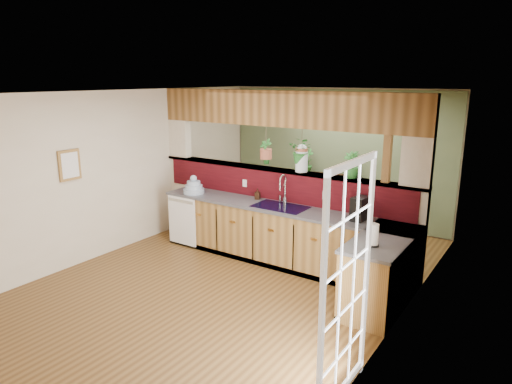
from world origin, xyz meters
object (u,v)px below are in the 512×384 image
Objects in this scene: soap_dispenser at (258,194)px; shelving_console at (324,197)px; paper_towel at (374,235)px; glass_jar at (302,158)px; coffee_maker at (360,210)px; dish_stack at (194,188)px; faucet at (283,188)px.

shelving_console is at bearing 85.40° from soap_dispenser.
glass_jar is (-1.59, 1.19, 0.57)m from paper_towel.
coffee_maker is at bearing -4.38° from soap_dispenser.
shelving_console is at bearing 104.69° from glass_jar.
glass_jar is (1.77, 0.48, 0.61)m from dish_stack.
paper_towel is 2.07m from glass_jar.
coffee_maker is 0.76× the size of glass_jar.
faucet reaches higher than paper_towel.
paper_towel is (1.78, -0.97, -0.12)m from faucet.
glass_jar reaches higher than soap_dispenser.
glass_jar is 2.25m from shelving_console.
paper_towel is at bearing -36.74° from glass_jar.
faucet reaches higher than coffee_maker.
dish_stack is 2.74m from shelving_console.
soap_dispenser is (1.10, 0.27, -0.01)m from dish_stack.
glass_jar reaches higher than shelving_console.
shelving_console is (0.17, 2.11, -0.49)m from soap_dispenser.
dish_stack is 1.10× the size of coffee_maker.
glass_jar is (-1.09, 0.34, 0.55)m from coffee_maker.
coffee_maker is at bearing 120.71° from paper_towel.
soap_dispenser is at bearing -178.04° from coffee_maker.
faucet is at bearing 151.37° from paper_towel.
faucet is 1.46× the size of coffee_maker.
paper_towel is (0.50, -0.85, -0.02)m from coffee_maker.
glass_jar is (0.67, 0.21, 0.61)m from soap_dispenser.
faucet is at bearing -1.69° from soap_dispenser.
dish_stack is at bearing -166.02° from soap_dispenser.
paper_towel is at bearing -11.91° from dish_stack.
faucet is 0.53m from glass_jar.
shelving_console is (-2.09, 3.09, -0.53)m from paper_towel.
shelving_console is (-0.50, 1.90, -1.10)m from glass_jar.
glass_jar is 0.31× the size of shelving_console.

